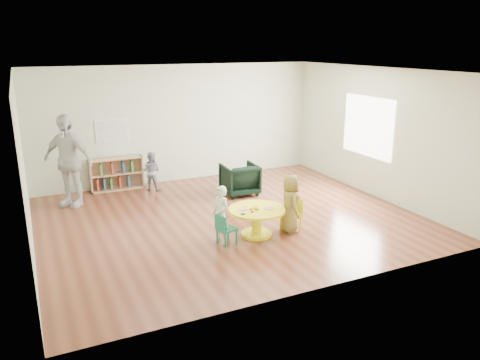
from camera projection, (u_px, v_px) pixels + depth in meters
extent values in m
plane|color=brown|center=(229.00, 218.00, 9.08)|extent=(7.00, 7.00, 0.00)
cube|color=white|center=(228.00, 74.00, 8.30)|extent=(7.00, 6.00, 0.10)
cube|color=beige|center=(179.00, 124.00, 11.29)|extent=(7.00, 0.10, 2.80)
cube|color=beige|center=(322.00, 193.00, 6.08)|extent=(7.00, 0.10, 2.80)
cube|color=beige|center=(23.00, 168.00, 7.27)|extent=(0.10, 6.00, 2.80)
cube|color=beige|center=(377.00, 133.00, 10.10)|extent=(0.10, 6.00, 2.80)
cube|color=white|center=(368.00, 127.00, 10.33)|extent=(0.02, 1.60, 1.30)
cylinder|color=#FFF615|center=(257.00, 223.00, 8.23)|extent=(0.18, 0.18, 0.45)
cylinder|color=#FFF615|center=(256.00, 234.00, 8.29)|extent=(0.55, 0.55, 0.04)
cylinder|color=#FFF615|center=(257.00, 210.00, 8.16)|extent=(1.00, 1.00, 0.04)
cylinder|color=pink|center=(244.00, 209.00, 8.11)|extent=(0.15, 0.15, 0.01)
cylinder|color=pink|center=(269.00, 208.00, 8.16)|extent=(0.17, 0.17, 0.01)
cylinder|color=#FFF615|center=(256.00, 208.00, 8.12)|extent=(0.09, 0.13, 0.04)
cylinder|color=#147225|center=(256.00, 210.00, 8.04)|extent=(0.04, 0.05, 0.02)
cylinder|color=#147225|center=(256.00, 206.00, 8.20)|extent=(0.04, 0.05, 0.02)
cube|color=red|center=(251.00, 209.00, 8.09)|extent=(0.06, 0.07, 0.02)
cube|color=orange|center=(246.00, 208.00, 8.16)|extent=(0.06, 0.06, 0.02)
cube|color=#1B29CF|center=(243.00, 214.00, 7.87)|extent=(0.06, 0.05, 0.02)
cube|color=#147225|center=(244.00, 214.00, 7.87)|extent=(0.05, 0.05, 0.02)
cube|color=red|center=(252.00, 212.00, 7.98)|extent=(0.07, 0.07, 0.02)
cube|color=#15785A|center=(227.00, 229.00, 7.87)|extent=(0.35, 0.35, 0.04)
cube|color=#15785A|center=(221.00, 222.00, 7.75)|extent=(0.10, 0.29, 0.25)
cylinder|color=#15785A|center=(217.00, 236.00, 7.92)|extent=(0.03, 0.03, 0.25)
cylinder|color=#15785A|center=(225.00, 241.00, 7.75)|extent=(0.03, 0.03, 0.25)
cylinder|color=#15785A|center=(228.00, 233.00, 8.06)|extent=(0.03, 0.03, 0.25)
cylinder|color=#15785A|center=(236.00, 237.00, 7.89)|extent=(0.03, 0.03, 0.25)
cube|color=#FFF615|center=(291.00, 214.00, 8.46)|extent=(0.37, 0.37, 0.04)
cube|color=#FFF615|center=(297.00, 204.00, 8.49)|extent=(0.09, 0.32, 0.27)
cylinder|color=#FFF615|center=(300.00, 223.00, 8.48)|extent=(0.04, 0.04, 0.27)
cylinder|color=#FFF615|center=(291.00, 219.00, 8.67)|extent=(0.04, 0.04, 0.27)
cylinder|color=#FFF615|center=(290.00, 226.00, 8.33)|extent=(0.04, 0.04, 0.27)
cylinder|color=#FFF615|center=(281.00, 222.00, 8.53)|extent=(0.04, 0.04, 0.27)
cube|color=tan|center=(90.00, 177.00, 10.55)|extent=(0.03, 0.30, 0.75)
cube|color=tan|center=(142.00, 171.00, 11.02)|extent=(0.03, 0.30, 0.75)
cube|color=tan|center=(118.00, 189.00, 10.89)|extent=(1.20, 0.30, 0.03)
cube|color=tan|center=(115.00, 159.00, 10.68)|extent=(1.20, 0.30, 0.03)
cube|color=tan|center=(117.00, 174.00, 10.79)|extent=(1.14, 0.28, 0.03)
cube|color=tan|center=(116.00, 172.00, 10.91)|extent=(1.20, 0.02, 0.75)
cube|color=#C94435|center=(97.00, 184.00, 10.64)|extent=(0.04, 0.18, 0.26)
cube|color=#2D689F|center=(104.00, 184.00, 10.70)|extent=(0.04, 0.18, 0.26)
cube|color=#4F9243|center=(111.00, 183.00, 10.76)|extent=(0.04, 0.18, 0.26)
cube|color=#C94435|center=(120.00, 182.00, 10.84)|extent=(0.04, 0.18, 0.26)
cube|color=#2D689F|center=(128.00, 181.00, 10.93)|extent=(0.04, 0.18, 0.26)
cube|color=#4F9243|center=(101.00, 169.00, 10.58)|extent=(0.04, 0.18, 0.26)
cube|color=#C94435|center=(112.00, 168.00, 10.69)|extent=(0.04, 0.18, 0.26)
cube|color=#2D689F|center=(123.00, 167.00, 10.79)|extent=(0.04, 0.18, 0.26)
cube|color=#4F9243|center=(132.00, 166.00, 10.87)|extent=(0.04, 0.18, 0.26)
cube|color=white|center=(112.00, 131.00, 10.65)|extent=(0.74, 0.01, 0.54)
cube|color=red|center=(112.00, 131.00, 10.64)|extent=(0.70, 0.00, 0.50)
imported|color=black|center=(240.00, 179.00, 10.46)|extent=(0.77, 0.79, 0.69)
imported|color=silver|center=(221.00, 215.00, 7.85)|extent=(0.32, 0.41, 1.00)
imported|color=gold|center=(290.00, 204.00, 8.31)|extent=(0.41, 0.56, 1.06)
imported|color=#1B2543|center=(151.00, 171.00, 10.71)|extent=(0.56, 0.54, 0.91)
imported|color=silver|center=(68.00, 161.00, 9.56)|extent=(1.15, 1.10, 1.92)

